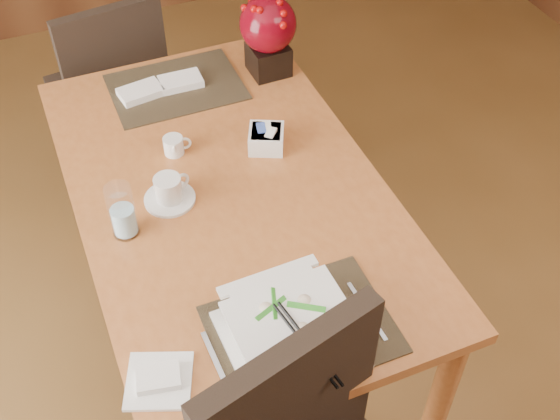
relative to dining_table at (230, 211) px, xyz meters
name	(u,v)px	position (x,y,z in m)	size (l,w,h in m)	color
dining_table	(230,211)	(0.00, 0.00, 0.00)	(0.90, 1.50, 0.75)	#B36631
placemat_near	(302,329)	(0.00, -0.55, 0.10)	(0.45, 0.33, 0.01)	black
placemat_far	(176,87)	(0.00, 0.55, 0.10)	(0.45, 0.33, 0.01)	black
soup_setting	(289,328)	(-0.04, -0.57, 0.16)	(0.31, 0.31, 0.12)	white
coffee_cup	(169,191)	(-0.18, 0.02, 0.13)	(0.15, 0.15, 0.09)	white
water_glass	(122,211)	(-0.33, -0.06, 0.18)	(0.07, 0.07, 0.17)	white
creamer_jug	(174,146)	(-0.10, 0.22, 0.13)	(0.08, 0.08, 0.06)	white
sugar_caddy	(266,139)	(0.18, 0.13, 0.13)	(0.11, 0.11, 0.07)	white
berry_decor	(268,31)	(0.34, 0.52, 0.26)	(0.20, 0.20, 0.29)	black
napkins_far	(164,86)	(-0.04, 0.55, 0.12)	(0.29, 0.10, 0.03)	white
bread_plate	(159,381)	(-0.37, -0.56, 0.10)	(0.15, 0.15, 0.01)	white
far_chair	(112,85)	(-0.17, 0.98, -0.13)	(0.48, 0.49, 0.92)	black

